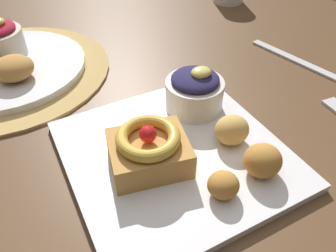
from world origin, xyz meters
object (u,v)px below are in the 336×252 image
Objects in this scene: back_pastry at (13,68)px; cake_slice at (149,149)px; fritter_front at (263,160)px; back_plate at (6,68)px; berry_ramekin at (195,91)px; fritter_middle at (223,185)px; front_plate at (175,154)px; knife at (294,59)px; fritter_back at (232,130)px.

cake_slice is at bearing -67.05° from back_pastry.
cake_slice is 0.14m from fritter_front.
cake_slice is 0.36m from back_plate.
cake_slice is 0.39× the size of back_plate.
fritter_middle is (-0.06, -0.15, -0.01)m from berry_ramekin.
front_plate reaches higher than knife.
back_plate is at bearing 101.61° from back_pastry.
back_pastry is (-0.23, 0.20, -0.01)m from berry_ramekin.
fritter_back is at bearing -6.92° from cake_slice.
berry_ramekin reaches higher than fritter_front.
front_plate is at bearing 98.54° from knife.
fritter_front is 0.06m from fritter_back.
fritter_back is (0.00, 0.06, -0.00)m from fritter_front.
back_plate is (-0.24, 0.41, -0.02)m from fritter_front.
fritter_middle is 0.19× the size of knife.
fritter_middle is at bearing -80.03° from front_plate.
back_pastry is (-0.23, 0.29, 0.00)m from fritter_back.
back_plate is (-0.18, 0.41, -0.02)m from fritter_middle.
back_plate is 0.06m from back_pastry.
front_plate is 0.08m from fritter_back.
knife is (0.32, 0.12, -0.00)m from front_plate.
knife is at bearing 20.01° from front_plate.
cake_slice reaches higher than front_plate.
front_plate is 0.09m from fritter_middle.
berry_ramekin is 0.16m from fritter_middle.
fritter_front is 0.47m from back_plate.
berry_ramekin is 2.33× the size of fritter_middle.
fritter_back reaches higher than front_plate.
cake_slice reaches higher than fritter_middle.
cake_slice is 0.30m from back_pastry.
back_plate is at bearing 132.71° from berry_ramekin.
berry_ramekin is (0.11, 0.07, 0.00)m from cake_slice.
front_plate is at bearing 99.97° from fritter_middle.
back_plate is at bearing 120.73° from fritter_front.
knife is (0.25, 0.05, -0.04)m from berry_ramekin.
berry_ramekin is 0.26m from knife.
cake_slice is 0.11m from fritter_back.
fritter_front is 0.99× the size of fritter_back.
berry_ramekin is 0.35m from back_plate.
berry_ramekin is at bearing 44.78° from front_plate.
berry_ramekin is 0.45× the size of knife.
cake_slice is at bearing 123.56° from fritter_middle.
cake_slice is 1.26× the size of berry_ramekin.
back_pastry is at bearing 123.26° from fritter_front.
back_pastry reaches higher than knife.
berry_ramekin is at bearing 89.31° from knife.
berry_ramekin reaches higher than front_plate.
back_pastry is (0.01, -0.06, 0.03)m from back_plate.
berry_ramekin is at bearing -47.29° from back_plate.
cake_slice is at bearing 173.08° from fritter_back.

